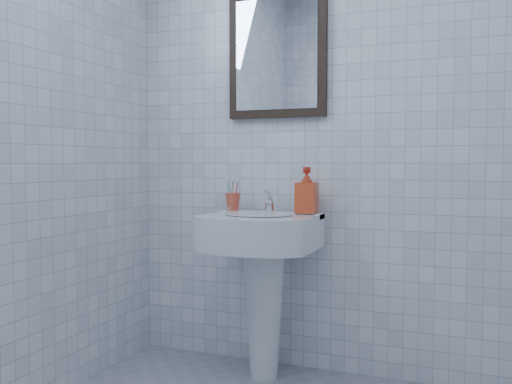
% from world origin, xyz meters
% --- Properties ---
extents(wall_back, '(2.20, 0.02, 2.50)m').
position_xyz_m(wall_back, '(0.00, 1.20, 1.25)').
color(wall_back, white).
rests_on(wall_back, ground).
extents(washbasin, '(0.51, 0.37, 0.79)m').
position_xyz_m(washbasin, '(-0.34, 0.98, 0.53)').
color(washbasin, white).
rests_on(washbasin, ground).
extents(faucet, '(0.04, 0.10, 0.11)m').
position_xyz_m(faucet, '(-0.34, 1.08, 0.82)').
color(faucet, silver).
rests_on(faucet, washbasin).
extents(toothbrush_cup, '(0.08, 0.08, 0.09)m').
position_xyz_m(toothbrush_cup, '(-0.54, 1.10, 0.82)').
color(toothbrush_cup, '#C94832').
rests_on(toothbrush_cup, washbasin).
extents(soap_dispenser, '(0.10, 0.10, 0.21)m').
position_xyz_m(soap_dispenser, '(-0.16, 1.09, 0.89)').
color(soap_dispenser, red).
rests_on(soap_dispenser, washbasin).
extents(wall_mirror, '(0.50, 0.04, 0.62)m').
position_xyz_m(wall_mirror, '(-0.34, 1.18, 1.55)').
color(wall_mirror, black).
rests_on(wall_mirror, wall_back).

